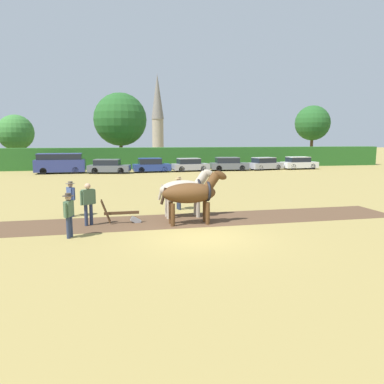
{
  "coord_description": "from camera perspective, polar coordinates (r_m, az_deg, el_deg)",
  "views": [
    {
      "loc": [
        -3.16,
        -13.01,
        3.56
      ],
      "look_at": [
        0.48,
        3.77,
        1.1
      ],
      "focal_mm": 35.0,
      "sensor_mm": 36.0,
      "label": 1
    }
  ],
  "objects": [
    {
      "name": "farmer_onlooker_right",
      "position": [
        17.99,
        -17.98,
        -0.62
      ],
      "size": [
        0.42,
        0.56,
        1.63
      ],
      "rotation": [
        0.0,
        0.0,
        0.57
      ],
      "color": "#28334C",
      "rests_on": "ground"
    },
    {
      "name": "farmer_onlooker_left",
      "position": [
        14.15,
        -18.26,
        -2.92
      ],
      "size": [
        0.41,
        0.62,
        1.63
      ],
      "rotation": [
        0.0,
        0.0,
        -0.3
      ],
      "color": "#28334C",
      "rests_on": "ground"
    },
    {
      "name": "church_spire",
      "position": [
        79.53,
        -5.26,
        11.89
      ],
      "size": [
        2.59,
        2.59,
        16.79
      ],
      "color": "gray",
      "rests_on": "ground"
    },
    {
      "name": "parked_car_right",
      "position": [
        43.82,
        11.02,
        4.24
      ],
      "size": [
        4.16,
        2.58,
        1.42
      ],
      "rotation": [
        0.0,
        0.0,
        0.21
      ],
      "color": "#A8A8B2",
      "rests_on": "ground"
    },
    {
      "name": "parked_van",
      "position": [
        40.83,
        -19.46,
        4.17
      ],
      "size": [
        4.98,
        2.01,
        2.06
      ],
      "rotation": [
        0.0,
        0.0,
        0.02
      ],
      "color": "navy",
      "rests_on": "ground"
    },
    {
      "name": "parked_car_far_right",
      "position": [
        45.72,
        15.98,
        4.26
      ],
      "size": [
        4.14,
        2.02,
        1.45
      ],
      "rotation": [
        0.0,
        0.0,
        0.05
      ],
      "color": "silver",
      "rests_on": "ground"
    },
    {
      "name": "farmer_beside_team",
      "position": [
        18.82,
        -2.04,
        0.23
      ],
      "size": [
        0.42,
        0.64,
        1.66
      ],
      "rotation": [
        0.0,
        0.0,
        0.23
      ],
      "color": "#28334C",
      "rests_on": "ground"
    },
    {
      "name": "tree_center_left",
      "position": [
        50.14,
        -10.87,
        10.79
      ],
      "size": [
        6.81,
        6.81,
        9.41
      ],
      "color": "#4C3823",
      "rests_on": "ground"
    },
    {
      "name": "hedgerow",
      "position": [
        45.46,
        -8.26,
        5.15
      ],
      "size": [
        63.94,
        1.97,
        2.49
      ],
      "primitive_type": "cube",
      "color": "#286023",
      "rests_on": "ground"
    },
    {
      "name": "farmer_at_plow",
      "position": [
        15.91,
        -15.55,
        -1.3
      ],
      "size": [
        0.6,
        0.44,
        1.75
      ],
      "rotation": [
        0.0,
        0.0,
        -1.02
      ],
      "color": "#28334C",
      "rests_on": "ground"
    },
    {
      "name": "plow",
      "position": [
        16.1,
        -10.19,
        -3.58
      ],
      "size": [
        1.68,
        0.46,
        1.13
      ],
      "rotation": [
        0.0,
        0.0,
        0.01
      ],
      "color": "#4C331E",
      "rests_on": "ground"
    },
    {
      "name": "plowed_furrow_strip",
      "position": [
        16.19,
        -15.61,
        -4.85
      ],
      "size": [
        27.78,
        3.1,
        0.01
      ],
      "primitive_type": "cube",
      "rotation": [
        0.0,
        0.0,
        0.01
      ],
      "color": "brown",
      "rests_on": "ground"
    },
    {
      "name": "parked_car_center_right",
      "position": [
        42.16,
        5.59,
        4.25
      ],
      "size": [
        4.34,
        2.18,
        1.49
      ],
      "rotation": [
        0.0,
        0.0,
        -0.1
      ],
      "color": "#565B66",
      "rests_on": "ground"
    },
    {
      "name": "draft_horse_lead_left",
      "position": [
        15.56,
        -0.02,
        -0.17
      ],
      "size": [
        2.9,
        0.9,
        2.3
      ],
      "rotation": [
        0.0,
        0.0,
        0.01
      ],
      "color": "#513319",
      "rests_on": "ground"
    },
    {
      "name": "parked_car_center",
      "position": [
        41.08,
        -0.32,
        4.14
      ],
      "size": [
        4.09,
        2.05,
        1.43
      ],
      "rotation": [
        0.0,
        0.0,
        0.09
      ],
      "color": "#9E9EA8",
      "rests_on": "ground"
    },
    {
      "name": "parked_car_center_left",
      "position": [
        40.15,
        -6.25,
        4.05
      ],
      "size": [
        4.01,
        1.98,
        1.51
      ],
      "rotation": [
        0.0,
        0.0,
        0.06
      ],
      "color": "navy",
      "rests_on": "ground"
    },
    {
      "name": "parked_car_left",
      "position": [
        39.66,
        -12.58,
        3.82
      ],
      "size": [
        4.5,
        2.61,
        1.45
      ],
      "rotation": [
        0.0,
        0.0,
        -0.19
      ],
      "color": "#565B66",
      "rests_on": "ground"
    },
    {
      "name": "tree_center",
      "position": [
        59.24,
        17.89,
        9.95
      ],
      "size": [
        5.14,
        5.14,
        8.42
      ],
      "color": "#4C3823",
      "rests_on": "ground"
    },
    {
      "name": "ground_plane",
      "position": [
        13.85,
        1.38,
        -6.74
      ],
      "size": [
        240.0,
        240.0,
        0.0
      ],
      "primitive_type": "plane",
      "color": "#998447"
    },
    {
      "name": "tree_left",
      "position": [
        51.86,
        -25.29,
        8.17
      ],
      "size": [
        4.42,
        4.42,
        6.5
      ],
      "color": "#423323",
      "rests_on": "ground"
    },
    {
      "name": "draft_horse_lead_right",
      "position": [
        16.99,
        -1.11,
        0.38
      ],
      "size": [
        2.72,
        0.92,
        2.24
      ],
      "rotation": [
        0.0,
        0.0,
        0.01
      ],
      "color": "#B2A38E",
      "rests_on": "ground"
    }
  ]
}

